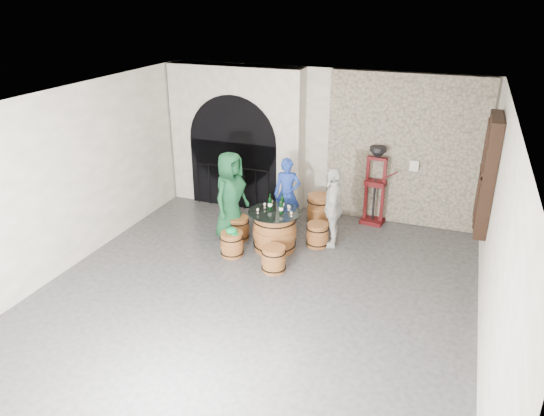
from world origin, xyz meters
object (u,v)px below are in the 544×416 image
at_px(barrel_stool_far, 285,220).
at_px(barrel_stool_near_right, 274,259).
at_px(barrel_stool_near_left, 232,244).
at_px(person_white, 333,207).
at_px(person_green, 231,196).
at_px(wine_bottle_right, 282,202).
at_px(barrel_stool_right, 318,235).
at_px(corking_press, 376,180).
at_px(side_barrel, 319,210).
at_px(wine_bottle_center, 281,207).
at_px(barrel_stool_left, 238,228).
at_px(person_blue, 287,194).
at_px(wine_bottle_left, 270,203).
at_px(barrel_table, 275,231).

relative_size(barrel_stool_far, barrel_stool_near_right, 1.00).
relative_size(barrel_stool_near_left, person_white, 0.29).
distance_m(barrel_stool_near_left, person_green, 1.05).
bearing_deg(barrel_stool_far, wine_bottle_right, -75.69).
xyz_separation_m(barrel_stool_right, corking_press, (0.82, 1.47, 0.76)).
distance_m(barrel_stool_near_right, side_barrel, 2.19).
relative_size(person_white, side_barrel, 2.32).
distance_m(barrel_stool_right, wine_bottle_center, 1.02).
height_order(barrel_stool_near_left, side_barrel, side_barrel).
xyz_separation_m(wine_bottle_right, corking_press, (1.48, 1.70, 0.08)).
height_order(barrel_stool_left, barrel_stool_right, same).
bearing_deg(side_barrel, person_green, -142.18).
distance_m(person_blue, side_barrel, 0.82).
relative_size(person_blue, wine_bottle_center, 4.70).
xyz_separation_m(barrel_stool_right, person_blue, (-0.85, 0.59, 0.53)).
height_order(barrel_stool_left, wine_bottle_left, wine_bottle_left).
xyz_separation_m(person_blue, side_barrel, (0.60, 0.35, -0.42)).
relative_size(barrel_stool_right, corking_press, 0.28).
height_order(barrel_table, person_white, person_white).
relative_size(barrel_stool_near_left, person_blue, 0.31).
bearing_deg(wine_bottle_left, corking_press, 46.91).
relative_size(barrel_stool_left, person_green, 0.26).
bearing_deg(wine_bottle_left, barrel_table, -32.70).
bearing_deg(side_barrel, wine_bottle_center, -104.40).
height_order(person_green, wine_bottle_left, person_green).
xyz_separation_m(barrel_stool_left, person_green, (-0.17, 0.03, 0.67)).
bearing_deg(person_blue, barrel_stool_left, -144.21).
distance_m(barrel_stool_near_left, side_barrel, 2.24).
bearing_deg(barrel_stool_left, side_barrel, 41.89).
bearing_deg(corking_press, barrel_stool_near_right, -108.50).
height_order(person_green, wine_bottle_center, person_green).
height_order(barrel_stool_left, person_white, person_white).
bearing_deg(barrel_stool_left, wine_bottle_center, -11.26).
relative_size(person_green, wine_bottle_right, 5.56).
height_order(barrel_stool_right, barrel_stool_near_left, same).
relative_size(barrel_stool_near_right, wine_bottle_left, 1.46).
height_order(barrel_table, barrel_stool_right, barrel_table).
bearing_deg(side_barrel, barrel_stool_near_left, -121.48).
xyz_separation_m(person_white, corking_press, (0.58, 1.32, 0.19)).
bearing_deg(barrel_stool_far, person_green, -144.48).
distance_m(barrel_table, barrel_stool_near_right, 0.87).
distance_m(barrel_stool_near_right, person_green, 1.77).
bearing_deg(barrel_stool_near_left, person_white, 33.75).
distance_m(barrel_stool_near_right, barrel_stool_near_left, 0.99).
xyz_separation_m(person_green, wine_bottle_right, (1.09, -0.00, 0.02)).
height_order(wine_bottle_right, side_barrel, wine_bottle_right).
bearing_deg(person_white, person_blue, -121.46).
bearing_deg(barrel_stool_near_left, wine_bottle_right, 44.33).
bearing_deg(barrel_stool_left, barrel_stool_far, 42.42).
relative_size(barrel_stool_left, person_white, 0.29).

